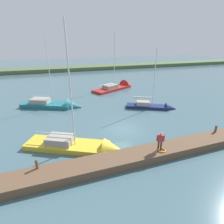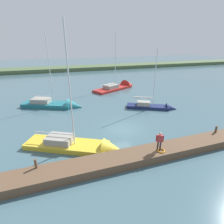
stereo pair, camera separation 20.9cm
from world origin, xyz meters
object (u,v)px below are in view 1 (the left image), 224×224
person_on_dock (160,140)px  sailboat_behind_pier (57,106)px  mooring_post_near (216,129)px  sailboat_inner_slip (120,87)px  life_ring_buoy (162,150)px  sailboat_outer_mooring (154,107)px  sailboat_far_right (83,148)px  mooring_post_far (37,164)px

person_on_dock → sailboat_behind_pier: bearing=52.4°
mooring_post_near → person_on_dock: person_on_dock is taller
sailboat_inner_slip → sailboat_behind_pier: bearing=-175.1°
sailboat_behind_pier → mooring_post_near: bearing=-20.3°
mooring_post_near → life_ring_buoy: mooring_post_near is taller
sailboat_behind_pier → sailboat_outer_mooring: (-13.88, 5.41, -0.02)m
sailboat_far_right → person_on_dock: (-5.97, 3.40, 1.58)m
sailboat_behind_pier → sailboat_far_right: sailboat_far_right is taller
sailboat_far_right → person_on_dock: 7.06m
sailboat_far_right → person_on_dock: bearing=-1.6°
life_ring_buoy → person_on_dock: bearing=-53.5°
mooring_post_near → person_on_dock: size_ratio=0.40×
sailboat_outer_mooring → sailboat_far_right: (12.18, 7.27, -0.04)m
mooring_post_near → life_ring_buoy: size_ratio=1.05×
sailboat_far_right → sailboat_outer_mooring: bearing=58.9°
life_ring_buoy → sailboat_behind_pier: sailboat_behind_pier is taller
sailboat_behind_pier → sailboat_inner_slip: 15.90m
person_on_dock → sailboat_outer_mooring: bearing=-3.3°
mooring_post_near → mooring_post_far: size_ratio=0.94×
mooring_post_far → sailboat_outer_mooring: 18.74m
life_ring_buoy → sailboat_behind_pier: (7.81, -16.26, -0.57)m
life_ring_buoy → person_on_dock: person_on_dock is taller
sailboat_outer_mooring → sailboat_far_right: bearing=-121.2°
mooring_post_near → sailboat_inner_slip: sailboat_inner_slip is taller
mooring_post_far → sailboat_behind_pier: 15.33m
mooring_post_near → sailboat_behind_pier: bearing=-45.3°
life_ring_buoy → sailboat_outer_mooring: (-6.07, -10.85, -0.59)m
mooring_post_far → sailboat_behind_pier: sailboat_behind_pier is taller
mooring_post_near → sailboat_behind_pier: size_ratio=0.06×
life_ring_buoy → sailboat_outer_mooring: size_ratio=0.07×
sailboat_far_right → sailboat_inner_slip: bearing=88.3°
mooring_post_far → sailboat_outer_mooring: size_ratio=0.08×
mooring_post_far → sailboat_inner_slip: 28.15m
mooring_post_far → life_ring_buoy: 9.98m
person_on_dock → sailboat_inner_slip: bearing=13.1°
life_ring_buoy → sailboat_outer_mooring: bearing=-119.2°
sailboat_inner_slip → person_on_dock: sailboat_inner_slip is taller
sailboat_inner_slip → person_on_dock: bearing=-129.8°
sailboat_outer_mooring → sailboat_behind_pier: bearing=-173.4°
sailboat_outer_mooring → sailboat_far_right: sailboat_far_right is taller
life_ring_buoy → sailboat_behind_pier: size_ratio=0.06×
life_ring_buoy → sailboat_inner_slip: bearing=-103.4°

